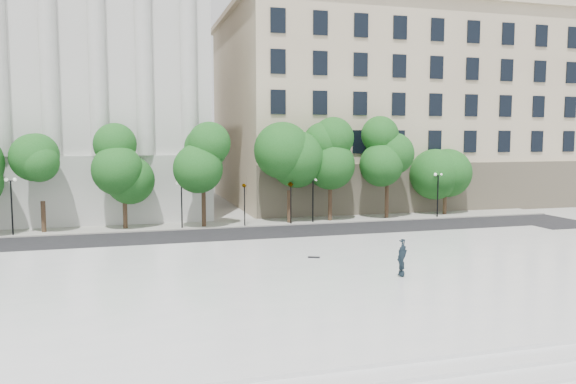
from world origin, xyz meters
name	(u,v)px	position (x,y,z in m)	size (l,w,h in m)	color
ground	(338,301)	(0.00, 0.00, 0.00)	(160.00, 160.00, 0.00)	#AFADA5
plaza	(317,281)	(0.00, 3.00, 0.23)	(44.00, 22.00, 0.45)	white
street	(254,236)	(0.00, 18.00, 0.01)	(60.00, 8.00, 0.02)	black
far_sidewalk	(240,223)	(0.00, 24.00, 0.06)	(60.00, 4.00, 0.12)	#A6A39A
building_west	(46,84)	(-17.00, 38.57, 12.89)	(31.50, 27.65, 25.60)	silver
building_east	(379,107)	(20.00, 38.91, 11.14)	(36.00, 26.15, 23.00)	beige
traffic_light_west	(244,184)	(0.12, 22.30, 3.60)	(0.90, 1.54, 4.12)	black
traffic_light_east	(291,181)	(4.16, 22.30, 3.76)	(0.68, 1.94, 4.27)	black
person_lying	(401,272)	(4.10, 1.78, 0.71)	(0.69, 0.45, 1.90)	black
skateboard	(314,257)	(1.23, 7.23, 0.49)	(0.70, 0.18, 0.07)	black
plaza_steps	(442,379)	(0.00, -8.90, 0.12)	(44.00, 3.00, 0.30)	white
street_trees	(244,164)	(0.27, 23.34, 5.26)	(44.70, 5.43, 7.90)	#382619
lamp_posts	(246,192)	(0.33, 22.60, 2.89)	(37.12, 0.28, 4.49)	black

